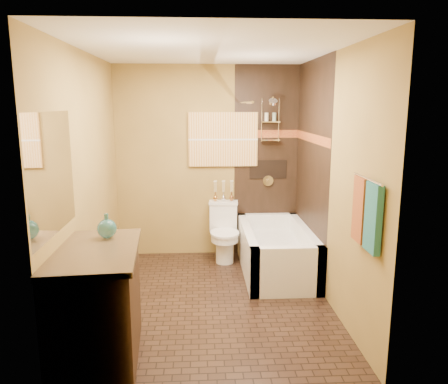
{
  "coord_description": "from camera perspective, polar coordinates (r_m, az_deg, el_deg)",
  "views": [
    {
      "loc": [
        -0.11,
        -4.22,
        2.0
      ],
      "look_at": [
        0.15,
        0.4,
        1.07
      ],
      "focal_mm": 35.0,
      "sensor_mm": 36.0,
      "label": 1
    }
  ],
  "objects": [
    {
      "name": "alcove_niche",
      "position": [
        5.83,
        5.78,
        2.96
      ],
      "size": [
        0.5,
        0.01,
        0.25
      ],
      "primitive_type": "cube",
      "color": "black",
      "rests_on": "alcove_tile_back"
    },
    {
      "name": "wall_front",
      "position": [
        2.82,
        -0.87,
        -4.04
      ],
      "size": [
        2.4,
        0.02,
        2.5
      ],
      "primitive_type": "cube",
      "color": "#A78840",
      "rests_on": "floor"
    },
    {
      "name": "bathtub",
      "position": [
        5.35,
        6.81,
        -8.1
      ],
      "size": [
        0.8,
        1.5,
        0.55
      ],
      "color": "white",
      "rests_on": "floor"
    },
    {
      "name": "curtain_rod",
      "position": [
        4.99,
        2.68,
        11.61
      ],
      "size": [
        0.03,
        1.55,
        0.03
      ],
      "primitive_type": "cylinder",
      "rotation": [
        1.57,
        0.0,
        0.0
      ],
      "color": "silver",
      "rests_on": "wall_back"
    },
    {
      "name": "toilet",
      "position": [
        5.69,
        0.02,
        -5.2
      ],
      "size": [
        0.39,
        0.57,
        0.75
      ],
      "rotation": [
        0.0,
        0.0,
        -0.09
      ],
      "color": "white",
      "rests_on": "floor"
    },
    {
      "name": "ceiling",
      "position": [
        4.25,
        -1.81,
        18.14
      ],
      "size": [
        3.0,
        3.0,
        0.0
      ],
      "primitive_type": "plane",
      "color": "silver",
      "rests_on": "wall_back"
    },
    {
      "name": "wall_left",
      "position": [
        4.42,
        -17.46,
        1.09
      ],
      "size": [
        0.02,
        3.0,
        2.5
      ],
      "primitive_type": "cube",
      "color": "#A78840",
      "rests_on": "floor"
    },
    {
      "name": "floor",
      "position": [
        4.67,
        -1.62,
        -13.98
      ],
      "size": [
        3.0,
        3.0,
        0.0
      ],
      "primitive_type": "plane",
      "color": "black",
      "rests_on": "ground"
    },
    {
      "name": "sunset_painting",
      "position": [
        5.72,
        -0.12,
        6.88
      ],
      "size": [
        0.9,
        0.04,
        0.7
      ],
      "primitive_type": "cube",
      "color": "orange",
      "rests_on": "wall_back"
    },
    {
      "name": "towel_bar",
      "position": [
        3.45,
        18.23,
        1.64
      ],
      "size": [
        0.02,
        0.55,
        0.02
      ],
      "primitive_type": "cylinder",
      "rotation": [
        1.57,
        0.0,
        0.0
      ],
      "color": "silver",
      "rests_on": "wall_right"
    },
    {
      "name": "vanity",
      "position": [
        3.66,
        -16.26,
        -13.96
      ],
      "size": [
        0.71,
        1.09,
        0.92
      ],
      "rotation": [
        0.0,
        0.0,
        0.08
      ],
      "color": "black",
      "rests_on": "floor"
    },
    {
      "name": "mosaic_band_right",
      "position": [
        5.15,
        11.35,
        6.93
      ],
      "size": [
        0.01,
        1.5,
        0.1
      ],
      "primitive_type": "cube",
      "color": "maroon",
      "rests_on": "alcove_tile_right"
    },
    {
      "name": "teal_bottle",
      "position": [
        3.71,
        -15.06,
        -4.3
      ],
      "size": [
        0.2,
        0.2,
        0.25
      ],
      "primitive_type": null,
      "rotation": [
        0.0,
        0.0,
        -0.35
      ],
      "color": "#226667",
      "rests_on": "vanity"
    },
    {
      "name": "alcove_tile_back",
      "position": [
        5.82,
        5.55,
        3.94
      ],
      "size": [
        0.85,
        0.01,
        2.5
      ],
      "primitive_type": "cube",
      "color": "black",
      "rests_on": "wall_back"
    },
    {
      "name": "towel_rust",
      "position": [
        3.63,
        17.37,
        -2.21
      ],
      "size": [
        0.05,
        0.22,
        0.52
      ],
      "primitive_type": "cube",
      "color": "brown",
      "rests_on": "towel_bar"
    },
    {
      "name": "shower_fixtures",
      "position": [
        5.68,
        6.05,
        7.96
      ],
      "size": [
        0.24,
        0.33,
        1.16
      ],
      "color": "silver",
      "rests_on": "floor"
    },
    {
      "name": "mosaic_band_back",
      "position": [
        5.78,
        5.63,
        7.57
      ],
      "size": [
        0.85,
        0.01,
        0.1
      ],
      "primitive_type": "cube",
      "color": "maroon",
      "rests_on": "alcove_tile_back"
    },
    {
      "name": "bud_vases",
      "position": [
        5.72,
        -0.07,
        0.23
      ],
      "size": [
        0.27,
        0.06,
        0.27
      ],
      "color": "#CB8B3F",
      "rests_on": "toilet"
    },
    {
      "name": "vanity_mirror",
      "position": [
        3.43,
        -21.52,
        2.2
      ],
      "size": [
        0.01,
        1.0,
        0.9
      ],
      "primitive_type": "cube",
      "color": "white",
      "rests_on": "wall_left"
    },
    {
      "name": "wall_back",
      "position": [
        5.77,
        -2.12,
        3.91
      ],
      "size": [
        2.4,
        0.02,
        2.5
      ],
      "primitive_type": "cube",
      "color": "#A78840",
      "rests_on": "floor"
    },
    {
      "name": "wall_right",
      "position": [
        4.48,
        13.83,
        1.42
      ],
      "size": [
        0.02,
        3.0,
        2.5
      ],
      "primitive_type": "cube",
      "color": "#A78840",
      "rests_on": "floor"
    },
    {
      "name": "towel_teal",
      "position": [
        3.39,
        18.9,
        -3.23
      ],
      "size": [
        0.05,
        0.22,
        0.52
      ],
      "primitive_type": "cube",
      "color": "#1E6464",
      "rests_on": "towel_bar"
    },
    {
      "name": "alcove_tile_right",
      "position": [
        5.19,
        11.3,
        2.86
      ],
      "size": [
        0.01,
        1.5,
        2.5
      ],
      "primitive_type": "cube",
      "color": "black",
      "rests_on": "wall_right"
    }
  ]
}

